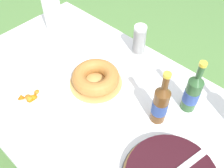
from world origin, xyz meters
The scene contains 9 objects.
ground_plane centered at (0.00, 0.00, 0.00)m, with size 16.00×16.00×0.00m, color #568442.
garden_table centered at (0.00, 0.00, 0.65)m, with size 1.57×0.96×0.71m.
tablecloth centered at (0.00, 0.00, 0.70)m, with size 1.58×0.97×0.10m.
bundt_cake centered at (-0.05, 0.06, 0.76)m, with size 0.28×0.28×0.08m.
cup_stack centered at (-0.03, 0.40, 0.81)m, with size 0.07×0.07×0.19m.
cider_bottle_green centered at (0.40, 0.25, 0.83)m, with size 0.07×0.07×0.30m.
cider_bottle_amber centered at (0.33, 0.10, 0.83)m, with size 0.07×0.07×0.31m.
snack_plate_near centered at (-0.20, -0.25, 0.73)m, with size 0.23×0.23×0.06m.
paper_towel_roll centered at (-0.58, 0.21, 0.84)m, with size 0.11×0.11×0.24m.
Camera 1 is at (0.62, -0.53, 1.72)m, focal length 40.00 mm.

